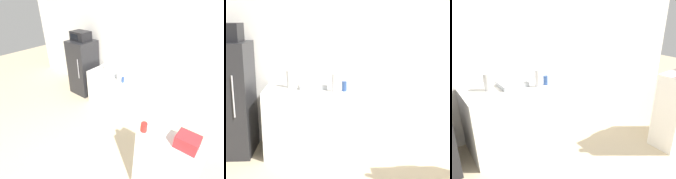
{
  "view_description": "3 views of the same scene",
  "coord_description": "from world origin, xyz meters",
  "views": [
    {
      "loc": [
        2.05,
        -0.68,
        2.76
      ],
      "look_at": [
        0.13,
        1.67,
        0.99
      ],
      "focal_mm": 28.0,
      "sensor_mm": 36.0,
      "label": 1
    },
    {
      "loc": [
        -0.24,
        -1.76,
        1.87
      ],
      "look_at": [
        -0.07,
        1.76,
        1.04
      ],
      "focal_mm": 50.0,
      "sensor_mm": 36.0,
      "label": 2
    },
    {
      "loc": [
        -1.46,
        -0.31,
        2.0
      ],
      "look_at": [
        -0.03,
        1.64,
        1.03
      ],
      "focal_mm": 35.0,
      "sensor_mm": 36.0,
      "label": 3
    }
  ],
  "objects": [
    {
      "name": "paper_towel_roll",
      "position": [
        -0.68,
        2.42,
        1.04
      ],
      "size": [
        0.11,
        0.11,
        0.23
      ],
      "primitive_type": "cylinder",
      "color": "white",
      "rests_on": "counter"
    },
    {
      "name": "counter",
      "position": [
        -0.23,
        2.41,
        0.46
      ],
      "size": [
        1.6,
        0.72,
        0.93
      ],
      "primitive_type": "cube",
      "color": "silver",
      "rests_on": "ground_plane"
    },
    {
      "name": "bottle_short",
      "position": [
        0.04,
        2.17,
        0.99
      ],
      "size": [
        0.06,
        0.06,
        0.13
      ],
      "primitive_type": "cylinder",
      "color": "#2D4C8C",
      "rests_on": "counter"
    },
    {
      "name": "wall_back",
      "position": [
        0.0,
        2.82,
        1.3
      ],
      "size": [
        8.0,
        0.06,
        2.6
      ],
      "primitive_type": "cube",
      "color": "white",
      "rests_on": "ground_plane"
    },
    {
      "name": "bottle_tall",
      "position": [
        -0.09,
        2.16,
        1.04
      ],
      "size": [
        0.07,
        0.07,
        0.23
      ],
      "primitive_type": "cylinder",
      "color": "silver",
      "rests_on": "counter"
    },
    {
      "name": "sink_basin",
      "position": [
        -0.36,
        2.4,
        0.96
      ],
      "size": [
        0.36,
        0.33,
        0.06
      ],
      "primitive_type": "cube",
      "color": "#9EA3A8",
      "rests_on": "counter"
    }
  ]
}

